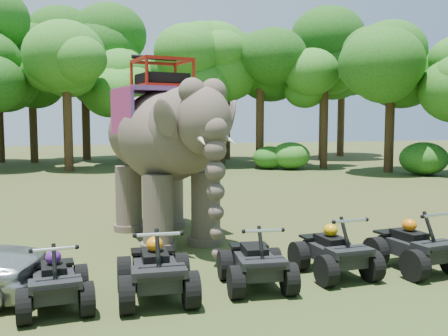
% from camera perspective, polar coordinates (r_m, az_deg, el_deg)
% --- Properties ---
extents(ground, '(110.00, 110.00, 0.00)m').
position_cam_1_polar(ground, '(11.88, 1.67, -9.70)').
color(ground, '#47381E').
rests_on(ground, ground).
extents(elephant, '(3.56, 6.11, 4.82)m').
position_cam_1_polar(elephant, '(13.23, -6.83, 2.41)').
color(elephant, '#50433A').
rests_on(elephant, ground).
extents(atv_0, '(1.27, 1.66, 1.17)m').
position_cam_1_polar(atv_0, '(8.83, -18.85, -11.41)').
color(atv_0, black).
rests_on(atv_0, ground).
extents(atv_1, '(1.40, 1.85, 1.32)m').
position_cam_1_polar(atv_1, '(8.87, -7.81, -10.58)').
color(atv_1, black).
rests_on(atv_1, ground).
extents(atv_2, '(1.39, 1.78, 1.23)m').
position_cam_1_polar(atv_2, '(9.43, 3.66, -9.87)').
color(atv_2, black).
rests_on(atv_2, ground).
extents(atv_3, '(1.31, 1.75, 1.26)m').
position_cam_1_polar(atv_3, '(10.33, 12.49, -8.54)').
color(atv_3, black).
rests_on(atv_3, ground).
extents(atv_4, '(1.47, 1.89, 1.30)m').
position_cam_1_polar(atv_4, '(11.15, 20.93, -7.62)').
color(atv_4, black).
rests_on(atv_4, ground).
extents(tree_0, '(5.07, 5.07, 7.25)m').
position_cam_1_polar(tree_0, '(35.86, -10.83, 6.18)').
color(tree_0, '#195114').
rests_on(tree_0, ground).
extents(tree_1, '(5.65, 5.65, 8.07)m').
position_cam_1_polar(tree_1, '(33.27, -3.10, 7.05)').
color(tree_1, '#195114').
rests_on(tree_1, ground).
extents(tree_2, '(5.54, 5.54, 7.91)m').
position_cam_1_polar(tree_2, '(33.34, 4.14, 6.90)').
color(tree_2, '#195114').
rests_on(tree_2, ground).
extents(tree_3, '(4.60, 4.60, 6.58)m').
position_cam_1_polar(tree_3, '(32.94, 11.39, 5.66)').
color(tree_3, '#195114').
rests_on(tree_3, ground).
extents(tree_4, '(6.04, 6.04, 8.63)m').
position_cam_1_polar(tree_4, '(31.56, 18.48, 7.37)').
color(tree_4, '#195114').
rests_on(tree_4, ground).
extents(tree_29, '(5.83, 5.83, 8.33)m').
position_cam_1_polar(tree_29, '(32.00, -17.48, 7.10)').
color(tree_29, '#195114').
rests_on(tree_29, ground).
extents(tree_31, '(6.11, 6.11, 8.73)m').
position_cam_1_polar(tree_31, '(35.28, -0.29, 7.50)').
color(tree_31, '#195114').
rests_on(tree_31, ground).
extents(tree_32, '(6.04, 6.04, 8.63)m').
position_cam_1_polar(tree_32, '(39.34, -21.04, 6.86)').
color(tree_32, '#195114').
rests_on(tree_32, ground).
extents(tree_33, '(7.10, 7.10, 10.15)m').
position_cam_1_polar(tree_33, '(44.88, 13.27, 7.82)').
color(tree_33, '#195114').
rests_on(tree_33, ground).
extents(tree_34, '(5.23, 5.23, 7.48)m').
position_cam_1_polar(tree_34, '(39.16, -5.58, 6.35)').
color(tree_34, '#195114').
rests_on(tree_34, ground).
extents(tree_35, '(5.26, 5.26, 7.51)m').
position_cam_1_polar(tree_35, '(34.46, -1.73, 6.53)').
color(tree_35, '#195114').
rests_on(tree_35, ground).
extents(tree_36, '(6.36, 6.36, 9.09)m').
position_cam_1_polar(tree_36, '(40.24, -11.64, 7.39)').
color(tree_36, '#195114').
rests_on(tree_36, ground).
extents(tree_37, '(6.46, 6.46, 9.24)m').
position_cam_1_polar(tree_37, '(36.04, -0.87, 7.86)').
color(tree_37, '#195114').
rests_on(tree_37, ground).
extents(tree_38, '(5.00, 5.00, 7.14)m').
position_cam_1_polar(tree_38, '(40.59, -24.25, 5.63)').
color(tree_38, '#195114').
rests_on(tree_38, ground).
extents(tree_41, '(7.48, 7.48, 10.69)m').
position_cam_1_polar(tree_41, '(40.82, -15.58, 8.40)').
color(tree_41, '#195114').
rests_on(tree_41, ground).
extents(tree_42, '(7.00, 7.00, 9.99)m').
position_cam_1_polar(tree_42, '(40.87, 11.28, 8.00)').
color(tree_42, '#195114').
rests_on(tree_42, ground).
extents(tree_43, '(6.27, 6.27, 8.96)m').
position_cam_1_polar(tree_43, '(40.09, 0.31, 7.42)').
color(tree_43, '#195114').
rests_on(tree_43, ground).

